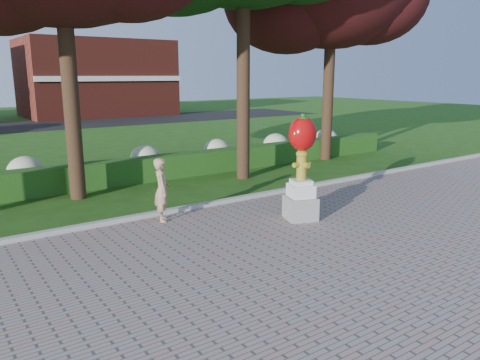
{
  "coord_description": "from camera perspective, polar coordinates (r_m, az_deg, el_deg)",
  "views": [
    {
      "loc": [
        -5.68,
        -7.43,
        3.49
      ],
      "look_at": [
        0.22,
        1.0,
        1.17
      ],
      "focal_mm": 35.0,
      "sensor_mm": 36.0,
      "label": 1
    }
  ],
  "objects": [
    {
      "name": "hydrant_sculpture",
      "position": [
        11.28,
        7.52,
        1.88
      ],
      "size": [
        0.89,
        0.89,
        2.56
      ],
      "rotation": [
        0.0,
        0.0,
        -0.34
      ],
      "color": "gray",
      "rests_on": "walkway"
    },
    {
      "name": "hydrangea_row",
      "position": [
        16.9,
        -12.74,
        2.36
      ],
      "size": [
        20.1,
        1.1,
        0.99
      ],
      "color": "#ABAF86",
      "rests_on": "ground"
    },
    {
      "name": "woman",
      "position": [
        11.33,
        -9.5,
        -1.17
      ],
      "size": [
        0.55,
        0.66,
        1.54
      ],
      "primitive_type": "imported",
      "rotation": [
        0.0,
        0.0,
        1.21
      ],
      "color": "tan",
      "rests_on": "walkway"
    },
    {
      "name": "building_right",
      "position": [
        43.63,
        -17.09,
        11.77
      ],
      "size": [
        12.0,
        8.0,
        6.4
      ],
      "primitive_type": "cube",
      "color": "maroon",
      "rests_on": "ground"
    },
    {
      "name": "lawn_hedge",
      "position": [
        15.81,
        -13.24,
        1.08
      ],
      "size": [
        24.0,
        0.7,
        0.8
      ],
      "primitive_type": "cube",
      "color": "#1B4E16",
      "rests_on": "ground"
    },
    {
      "name": "street",
      "position": [
        36.05,
        -25.91,
        5.89
      ],
      "size": [
        50.0,
        8.0,
        0.02
      ],
      "primitive_type": "cube",
      "color": "black",
      "rests_on": "ground"
    },
    {
      "name": "ground",
      "position": [
        9.98,
        2.29,
        -7.79
      ],
      "size": [
        100.0,
        100.0,
        0.0
      ],
      "primitive_type": "plane",
      "color": "#224912",
      "rests_on": "ground"
    },
    {
      "name": "curb",
      "position": [
        12.36,
        -6.17,
        -3.43
      ],
      "size": [
        40.0,
        0.18,
        0.15
      ],
      "primitive_type": "cube",
      "color": "#ADADA5",
      "rests_on": "ground"
    },
    {
      "name": "walkway",
      "position": [
        7.49,
        21.93,
        -15.92
      ],
      "size": [
        40.0,
        14.0,
        0.04
      ],
      "primitive_type": "cube",
      "color": "gray",
      "rests_on": "ground"
    }
  ]
}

